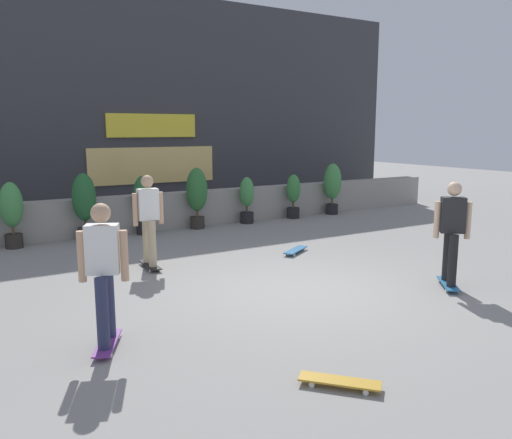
% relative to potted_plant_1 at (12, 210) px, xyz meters
% --- Properties ---
extents(ground_plane, '(48.00, 48.00, 0.00)m').
position_rel_potted_plant_1_xyz_m(ground_plane, '(3.57, -5.55, -0.81)').
color(ground_plane, gray).
extents(planter_wall, '(18.00, 0.40, 0.90)m').
position_rel_potted_plant_1_xyz_m(planter_wall, '(3.57, 0.45, -0.36)').
color(planter_wall, gray).
rests_on(planter_wall, ground).
extents(building_backdrop, '(20.00, 2.08, 6.50)m').
position_rel_potted_plant_1_xyz_m(building_backdrop, '(3.57, 4.45, 2.44)').
color(building_backdrop, '#38383D').
rests_on(building_backdrop, ground).
extents(potted_plant_1, '(0.47, 0.47, 1.41)m').
position_rel_potted_plant_1_xyz_m(potted_plant_1, '(0.00, 0.00, 0.00)').
color(potted_plant_1, '#2D2823').
rests_on(potted_plant_1, ground).
extents(potted_plant_2, '(0.53, 0.53, 1.53)m').
position_rel_potted_plant_1_xyz_m(potted_plant_2, '(1.49, -0.00, 0.08)').
color(potted_plant_2, '#2D2823').
rests_on(potted_plant_2, ground).
extents(potted_plant_3, '(0.47, 0.47, 1.40)m').
position_rel_potted_plant_1_xyz_m(potted_plant_3, '(2.86, 0.00, -0.00)').
color(potted_plant_3, black).
rests_on(potted_plant_3, ground).
extents(potted_plant_4, '(0.53, 0.53, 1.54)m').
position_rel_potted_plant_1_xyz_m(potted_plant_4, '(4.27, -0.00, 0.09)').
color(potted_plant_4, '#2D2823').
rests_on(potted_plant_4, ground).
extents(potted_plant_5, '(0.39, 0.39, 1.24)m').
position_rel_potted_plant_1_xyz_m(potted_plant_5, '(5.72, 0.00, -0.14)').
color(potted_plant_5, black).
rests_on(potted_plant_5, ground).
extents(potted_plant_6, '(0.39, 0.39, 1.24)m').
position_rel_potted_plant_1_xyz_m(potted_plant_6, '(7.24, 0.00, -0.13)').
color(potted_plant_6, black).
rests_on(potted_plant_6, ground).
extents(potted_plant_7, '(0.51, 0.51, 1.50)m').
position_rel_potted_plant_1_xyz_m(potted_plant_7, '(8.64, 0.00, 0.07)').
color(potted_plant_7, black).
rests_on(potted_plant_7, ground).
extents(skater_mid_plaza, '(0.56, 0.81, 1.70)m').
position_rel_potted_plant_1_xyz_m(skater_mid_plaza, '(1.92, -3.06, 0.13)').
color(skater_mid_plaza, black).
rests_on(skater_mid_plaza, ground).
extents(skater_by_wall_right, '(0.53, 0.81, 1.70)m').
position_rel_potted_plant_1_xyz_m(skater_by_wall_right, '(0.30, -6.16, 0.13)').
color(skater_by_wall_right, '#72338C').
rests_on(skater_by_wall_right, ground).
extents(skater_foreground, '(0.66, 0.75, 1.70)m').
position_rel_potted_plant_1_xyz_m(skater_foreground, '(5.60, -6.64, 0.13)').
color(skater_foreground, '#266699').
rests_on(skater_foreground, ground).
extents(skateboard_near_camera, '(0.79, 0.59, 0.08)m').
position_rel_potted_plant_1_xyz_m(skateboard_near_camera, '(4.87, -3.47, -0.75)').
color(skateboard_near_camera, '#266699').
rests_on(skateboard_near_camera, ground).
extents(skateboard_aside, '(0.69, 0.73, 0.08)m').
position_rel_potted_plant_1_xyz_m(skateboard_aside, '(2.00, -8.26, -0.75)').
color(skateboard_aside, '#BF8C26').
rests_on(skateboard_aside, ground).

